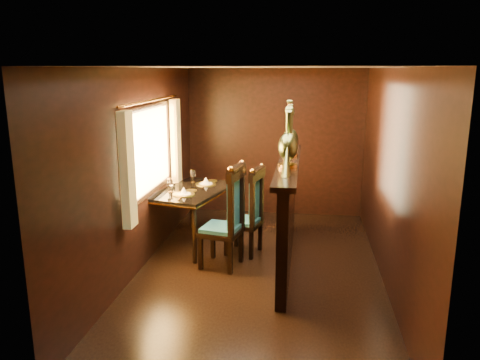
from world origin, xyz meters
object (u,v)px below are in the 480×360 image
(chair_left, at_px, (230,214))
(peacock_right, at_px, (291,130))
(peacock_left, at_px, (288,135))
(chair_right, at_px, (252,209))
(dining_table, at_px, (192,194))

(chair_left, xyz_separation_m, peacock_right, (0.70, 0.59, 0.99))
(peacock_left, relative_size, peacock_right, 1.10)
(chair_right, xyz_separation_m, peacock_left, (0.49, -0.61, 1.10))
(chair_right, xyz_separation_m, peacock_right, (0.49, 0.11, 1.06))
(chair_left, relative_size, peacock_right, 1.97)
(dining_table, height_order, peacock_right, peacock_right)
(chair_right, bearing_deg, peacock_right, 25.57)
(chair_left, relative_size, peacock_left, 1.78)
(chair_left, height_order, chair_right, chair_left)
(dining_table, height_order, chair_right, chair_right)
(dining_table, relative_size, peacock_right, 2.21)
(chair_right, distance_m, peacock_left, 1.35)
(dining_table, bearing_deg, peacock_left, -18.54)
(chair_right, distance_m, peacock_right, 1.17)
(peacock_left, distance_m, peacock_right, 0.71)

